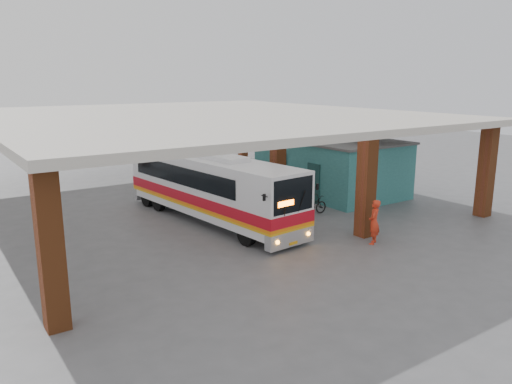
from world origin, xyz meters
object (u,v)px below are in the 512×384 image
object	(u,v)px
coach_bus	(211,187)
motorcycle	(311,205)
pedestrian	(374,222)
red_chair	(281,187)

from	to	relation	value
coach_bus	motorcycle	bearing A→B (deg)	-27.99
pedestrian	motorcycle	bearing A→B (deg)	-132.59
pedestrian	red_chair	xyz separation A→B (m)	(2.52, 9.35, -0.56)
pedestrian	red_chair	size ratio (longest dim) A/B	2.49
motorcycle	red_chair	size ratio (longest dim) A/B	2.51
coach_bus	red_chair	world-z (taller)	coach_bus
motorcycle	red_chair	bearing A→B (deg)	-19.02
motorcycle	pedestrian	bearing A→B (deg)	172.34
coach_bus	pedestrian	bearing A→B (deg)	-65.87
coach_bus	red_chair	bearing A→B (deg)	19.18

